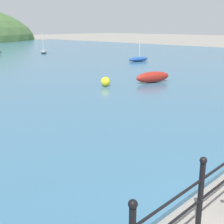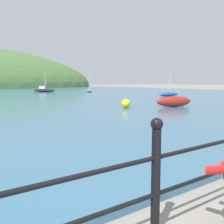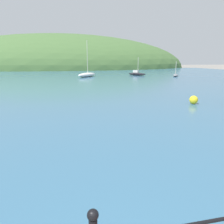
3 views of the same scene
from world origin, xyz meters
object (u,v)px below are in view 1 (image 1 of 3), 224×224
boat_green_fishing (138,59)px  mooring_buoy (106,82)px  boat_twin_mast (44,51)px  boat_mid_harbor (153,77)px

boat_green_fishing → mooring_buoy: size_ratio=4.61×
boat_green_fishing → boat_twin_mast: boat_twin_mast is taller
boat_twin_mast → mooring_buoy: boat_twin_mast is taller
boat_green_fishing → boat_twin_mast: bearing=93.9°
boat_twin_mast → mooring_buoy: bearing=-115.9°
boat_mid_harbor → boat_twin_mast: (6.88, 20.74, -0.11)m
boat_green_fishing → boat_twin_mast: size_ratio=0.97×
boat_mid_harbor → mooring_buoy: 2.86m
boat_mid_harbor → boat_green_fishing: boat_green_fishing is taller
boat_twin_mast → boat_mid_harbor: bearing=-108.4°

